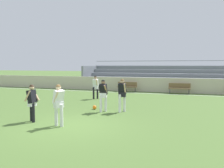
{
  "coord_description": "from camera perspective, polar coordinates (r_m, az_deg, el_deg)",
  "views": [
    {
      "loc": [
        4.7,
        -8.25,
        2.44
      ],
      "look_at": [
        0.04,
        5.32,
        1.29
      ],
      "focal_mm": 37.96,
      "sensor_mm": 36.0,
      "label": 1
    }
  ],
  "objects": [
    {
      "name": "bleacher_stand",
      "position": [
        24.07,
        15.02,
        1.61
      ],
      "size": [
        18.48,
        4.18,
        2.93
      ],
      "color": "#9EA3AD",
      "rests_on": "ground"
    },
    {
      "name": "player_dark_dropping_back",
      "position": [
        12.31,
        -2.13,
        -2.11
      ],
      "size": [
        0.45,
        0.64,
        1.68
      ],
      "color": "white",
      "rests_on": "ground"
    },
    {
      "name": "sideline_wall",
      "position": [
        21.95,
        6.51,
        -0.13
      ],
      "size": [
        48.0,
        0.16,
        1.3
      ],
      "primitive_type": "cube",
      "color": "beige",
      "rests_on": "ground"
    },
    {
      "name": "ground_plane",
      "position": [
        9.81,
        -10.54,
        -9.9
      ],
      "size": [
        160.0,
        160.0,
        0.0
      ],
      "primitive_type": "plane",
      "color": "#4C6B30"
    },
    {
      "name": "player_white_overlapping",
      "position": [
        9.65,
        -12.73,
        -4.11
      ],
      "size": [
        0.49,
        0.61,
        1.68
      ],
      "color": "white",
      "rests_on": "ground"
    },
    {
      "name": "field_line_sideline",
      "position": [
        20.83,
        5.77,
        -2.16
      ],
      "size": [
        44.0,
        0.12,
        0.01
      ],
      "primitive_type": "cube",
      "color": "white",
      "rests_on": "ground"
    },
    {
      "name": "bench_near_bin",
      "position": [
        20.85,
        15.93,
        -0.81
      ],
      "size": [
        1.8,
        0.4,
        0.9
      ],
      "color": "brown",
      "rests_on": "ground"
    },
    {
      "name": "soccer_ball",
      "position": [
        13.16,
        -4.23,
        -5.62
      ],
      "size": [
        0.22,
        0.22,
        0.22
      ],
      "primitive_type": "sphere",
      "color": "orange",
      "rests_on": "ground"
    },
    {
      "name": "bench_near_wall_gap",
      "position": [
        21.58,
        3.65,
        -0.46
      ],
      "size": [
        1.8,
        0.4,
        0.9
      ],
      "color": "brown",
      "rests_on": "ground"
    },
    {
      "name": "player_dark_wide_right",
      "position": [
        10.73,
        -18.71,
        -3.64
      ],
      "size": [
        0.49,
        0.44,
        1.61
      ],
      "color": "black",
      "rests_on": "ground"
    },
    {
      "name": "player_dark_on_ball",
      "position": [
        12.26,
        2.47,
        -2.01
      ],
      "size": [
        0.44,
        0.52,
        1.72
      ],
      "color": "white",
      "rests_on": "ground"
    },
    {
      "name": "player_white_deep_cover",
      "position": [
        17.06,
        -4.0,
        -0.33
      ],
      "size": [
        0.45,
        0.6,
        1.65
      ],
      "color": "black",
      "rests_on": "ground"
    }
  ]
}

